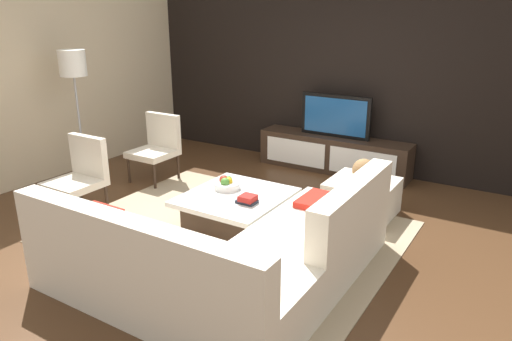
% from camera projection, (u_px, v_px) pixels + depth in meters
% --- Properties ---
extents(ground_plane, '(14.00, 14.00, 0.00)m').
position_uv_depth(ground_plane, '(239.00, 234.00, 4.90)').
color(ground_plane, '#4C301C').
extents(feature_wall_back, '(6.40, 0.12, 2.80)m').
position_uv_depth(feature_wall_back, '(346.00, 69.00, 6.62)').
color(feature_wall_back, black).
rests_on(feature_wall_back, ground).
extents(side_wall_left, '(0.12, 5.20, 2.80)m').
position_uv_depth(side_wall_left, '(41.00, 73.00, 6.21)').
color(side_wall_left, beige).
rests_on(side_wall_left, ground).
extents(area_rug, '(3.28, 2.56, 0.01)m').
position_uv_depth(area_rug, '(231.00, 232.00, 4.95)').
color(area_rug, tan).
rests_on(area_rug, ground).
extents(media_console, '(2.14, 0.44, 0.50)m').
position_uv_depth(media_console, '(333.00, 154.00, 6.75)').
color(media_console, '#332319').
rests_on(media_console, ground).
extents(television, '(1.00, 0.06, 0.58)m').
position_uv_depth(television, '(335.00, 116.00, 6.57)').
color(television, black).
rests_on(television, media_console).
extents(sectional_couch, '(2.26, 2.30, 0.85)m').
position_uv_depth(sectional_couch, '(229.00, 257.00, 3.85)').
color(sectional_couch, beige).
rests_on(sectional_couch, ground).
extents(coffee_table, '(0.98, 1.06, 0.38)m').
position_uv_depth(coffee_table, '(236.00, 211.00, 4.96)').
color(coffee_table, '#332319').
rests_on(coffee_table, ground).
extents(accent_chair_near, '(0.52, 0.53, 0.87)m').
position_uv_depth(accent_chair_near, '(81.00, 172.00, 5.25)').
color(accent_chair_near, '#332319').
rests_on(accent_chair_near, ground).
extents(floor_lamp, '(0.33, 0.33, 1.71)m').
position_uv_depth(floor_lamp, '(73.00, 71.00, 5.96)').
color(floor_lamp, '#A5A5AA').
rests_on(floor_lamp, ground).
extents(ottoman, '(0.70, 0.70, 0.40)m').
position_uv_depth(ottoman, '(362.00, 198.00, 5.31)').
color(ottoman, beige).
rests_on(ottoman, ground).
extents(fruit_bowl, '(0.28, 0.28, 0.14)m').
position_uv_depth(fruit_bowl, '(227.00, 184.00, 5.06)').
color(fruit_bowl, silver).
rests_on(fruit_bowl, coffee_table).
extents(accent_chair_far, '(0.53, 0.54, 0.87)m').
position_uv_depth(accent_chair_far, '(157.00, 144.00, 6.36)').
color(accent_chair_far, '#332319').
rests_on(accent_chair_far, ground).
extents(decorative_ball, '(0.25, 0.25, 0.25)m').
position_uv_depth(decorative_ball, '(364.00, 170.00, 5.20)').
color(decorative_ball, '#997247').
rests_on(decorative_ball, ottoman).
extents(book_stack, '(0.19, 0.15, 0.08)m').
position_uv_depth(book_stack, '(247.00, 199.00, 4.68)').
color(book_stack, '#1E232D').
rests_on(book_stack, coffee_table).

